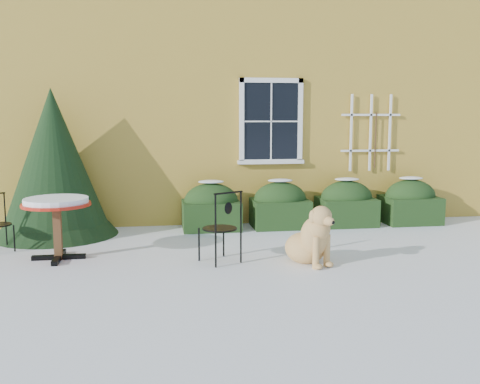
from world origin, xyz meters
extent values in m
plane|color=white|center=(0.00, 0.00, 0.00)|extent=(80.00, 80.00, 0.00)
cube|color=gold|center=(0.00, 7.00, 3.00)|extent=(12.00, 8.00, 6.00)
cube|color=black|center=(0.90, 2.96, 1.98)|extent=(1.05, 0.03, 1.45)
cube|color=white|center=(0.90, 2.95, 2.75)|extent=(1.23, 0.06, 0.09)
cube|color=white|center=(0.90, 2.95, 1.21)|extent=(1.23, 0.06, 0.09)
cube|color=white|center=(0.33, 2.95, 1.98)|extent=(0.09, 0.06, 1.63)
cube|color=white|center=(1.47, 2.95, 1.98)|extent=(0.09, 0.06, 1.63)
cube|color=white|center=(0.90, 2.94, 1.98)|extent=(0.02, 0.02, 1.45)
cube|color=white|center=(0.90, 2.94, 1.98)|extent=(1.05, 0.02, 0.02)
cube|color=white|center=(0.90, 2.95, 1.20)|extent=(1.29, 0.14, 0.07)
cube|color=white|center=(2.50, 2.94, 1.75)|extent=(0.04, 0.03, 1.50)
cube|color=white|center=(2.90, 2.94, 1.75)|extent=(0.04, 0.03, 1.50)
cube|color=white|center=(3.30, 2.94, 1.75)|extent=(0.04, 0.03, 1.50)
cube|color=white|center=(2.90, 2.94, 1.40)|extent=(1.20, 0.03, 0.04)
cube|color=white|center=(2.90, 2.94, 2.10)|extent=(1.20, 0.03, 0.04)
cylinder|color=#472D19|center=(3.00, 2.92, 1.60)|extent=(0.02, 0.02, 1.10)
cube|color=black|center=(-0.30, 2.55, 0.26)|extent=(1.05, 0.80, 0.52)
ellipsoid|color=black|center=(-0.30, 2.55, 0.52)|extent=(1.00, 0.72, 0.67)
ellipsoid|color=white|center=(-0.30, 2.55, 0.88)|extent=(0.47, 0.32, 0.06)
cube|color=black|center=(1.00, 2.55, 0.26)|extent=(1.05, 0.80, 0.52)
ellipsoid|color=black|center=(1.00, 2.55, 0.52)|extent=(1.00, 0.72, 0.67)
ellipsoid|color=white|center=(1.00, 2.55, 0.88)|extent=(0.47, 0.32, 0.06)
cube|color=black|center=(2.30, 2.55, 0.26)|extent=(1.05, 0.80, 0.52)
ellipsoid|color=black|center=(2.30, 2.55, 0.52)|extent=(1.00, 0.72, 0.67)
ellipsoid|color=white|center=(2.30, 2.55, 0.88)|extent=(0.47, 0.32, 0.06)
cube|color=black|center=(3.60, 2.55, 0.26)|extent=(1.05, 0.80, 0.52)
ellipsoid|color=black|center=(3.60, 2.55, 0.52)|extent=(1.00, 0.72, 0.67)
ellipsoid|color=white|center=(3.60, 2.55, 0.88)|extent=(0.47, 0.32, 0.06)
cone|color=black|center=(-3.03, 2.46, 0.61)|extent=(2.11, 2.11, 1.22)
cone|color=black|center=(-3.03, 2.46, 1.28)|extent=(1.89, 1.89, 2.55)
cube|color=black|center=(-2.71, 0.76, 0.03)|extent=(0.76, 0.09, 0.06)
cube|color=black|center=(-2.71, 0.76, 0.03)|extent=(0.09, 0.76, 0.06)
cube|color=brown|center=(-2.71, 0.76, 0.41)|extent=(0.11, 0.11, 0.81)
cylinder|color=#AD1B0E|center=(-2.71, 0.76, 0.81)|extent=(0.97, 0.97, 0.04)
cylinder|color=white|center=(-2.71, 0.76, 0.87)|extent=(0.91, 0.91, 0.08)
cylinder|color=black|center=(-0.31, 0.57, 0.24)|extent=(0.03, 0.03, 0.48)
cylinder|color=black|center=(-0.69, 0.37, 0.24)|extent=(0.03, 0.03, 0.48)
cylinder|color=black|center=(-0.11, 0.19, 0.24)|extent=(0.03, 0.03, 0.48)
cylinder|color=black|center=(-0.49, -0.01, 0.24)|extent=(0.03, 0.03, 0.48)
cylinder|color=black|center=(-0.40, 0.28, 0.48)|extent=(0.49, 0.49, 0.02)
cylinder|color=black|center=(-0.11, 0.19, 0.75)|extent=(0.03, 0.03, 0.54)
cylinder|color=black|center=(-0.49, -0.01, 0.75)|extent=(0.03, 0.03, 0.54)
cylinder|color=black|center=(-0.30, 0.09, 1.02)|extent=(0.43, 0.24, 0.03)
ellipsoid|color=black|center=(-0.30, 0.09, 0.81)|extent=(0.13, 0.09, 0.17)
cylinder|color=black|center=(-3.46, 1.35, 0.21)|extent=(0.02, 0.02, 0.41)
cylinder|color=black|center=(-3.66, 1.66, 0.21)|extent=(0.02, 0.02, 0.41)
cylinder|color=black|center=(-3.66, 1.66, 0.64)|extent=(0.02, 0.02, 0.46)
ellipsoid|color=#DEAB63|center=(0.80, 0.08, 0.20)|extent=(0.76, 0.78, 0.45)
ellipsoid|color=#DEAB63|center=(0.88, -0.10, 0.41)|extent=(0.54, 0.52, 0.56)
sphere|color=#DEAB63|center=(0.91, -0.16, 0.53)|extent=(0.34, 0.34, 0.34)
cylinder|color=#DEAB63|center=(0.85, -0.27, 0.22)|extent=(0.09, 0.09, 0.45)
cylinder|color=#DEAB63|center=(1.03, -0.19, 0.22)|extent=(0.09, 0.09, 0.45)
ellipsoid|color=#DEAB63|center=(0.87, -0.32, 0.04)|extent=(0.12, 0.16, 0.07)
ellipsoid|color=#DEAB63|center=(1.06, -0.23, 0.04)|extent=(0.12, 0.16, 0.07)
cylinder|color=#DEAB63|center=(0.91, -0.16, 0.59)|extent=(0.29, 0.31, 0.24)
sphere|color=#DEAB63|center=(0.93, -0.21, 0.71)|extent=(0.29, 0.29, 0.29)
ellipsoid|color=#DEAB63|center=(0.99, -0.33, 0.67)|extent=(0.22, 0.26, 0.13)
sphere|color=black|center=(1.03, -0.42, 0.66)|extent=(0.05, 0.05, 0.05)
ellipsoid|color=#DEAB63|center=(0.80, -0.23, 0.71)|extent=(0.11, 0.12, 0.18)
ellipsoid|color=#DEAB63|center=(1.03, -0.12, 0.71)|extent=(0.11, 0.12, 0.18)
cylinder|color=#DEAB63|center=(0.87, 0.36, 0.06)|extent=(0.34, 0.27, 0.08)
camera|label=1|loc=(-1.25, -7.12, 2.04)|focal=40.00mm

